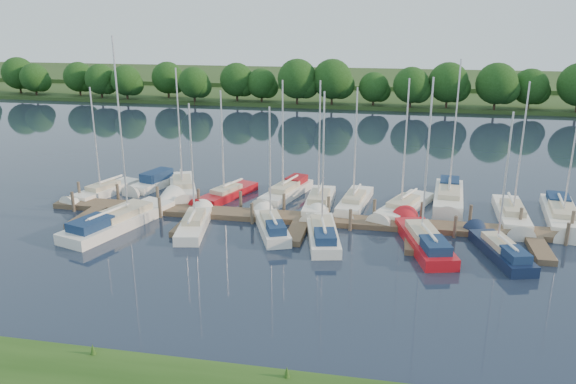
% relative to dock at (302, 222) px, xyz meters
% --- Properties ---
extents(ground, '(260.00, 260.00, 0.00)m').
position_rel_dock_xyz_m(ground, '(0.00, -7.31, -0.20)').
color(ground, '#182231').
rests_on(ground, ground).
extents(dock, '(40.00, 6.00, 0.40)m').
position_rel_dock_xyz_m(dock, '(0.00, 0.00, 0.00)').
color(dock, '#4F3C2C').
rests_on(dock, ground).
extents(mooring_pilings, '(38.24, 2.84, 2.00)m').
position_rel_dock_xyz_m(mooring_pilings, '(0.00, 1.13, 0.40)').
color(mooring_pilings, '#473D33').
rests_on(mooring_pilings, ground).
extents(far_shore, '(180.00, 30.00, 0.60)m').
position_rel_dock_xyz_m(far_shore, '(0.00, 67.69, 0.10)').
color(far_shore, '#243C17').
rests_on(far_shore, ground).
extents(distant_hill, '(220.00, 40.00, 1.40)m').
position_rel_dock_xyz_m(distant_hill, '(0.00, 92.69, 0.50)').
color(distant_hill, '#385425').
rests_on(distant_hill, ground).
extents(treeline, '(145.76, 9.31, 8.27)m').
position_rel_dock_xyz_m(treeline, '(0.70, 54.43, 3.76)').
color(treeline, '#38281C').
rests_on(treeline, ground).
extents(sailboat_n_0, '(3.58, 7.47, 9.57)m').
position_rel_dock_xyz_m(sailboat_n_0, '(-17.77, 3.59, 0.07)').
color(sailboat_n_0, white).
rests_on(sailboat_n_0, ground).
extents(motorboat, '(3.26, 6.33, 1.80)m').
position_rel_dock_xyz_m(motorboat, '(-14.37, 6.70, 0.16)').
color(motorboat, white).
rests_on(motorboat, ground).
extents(sailboat_n_2, '(4.83, 8.52, 11.04)m').
position_rel_dock_xyz_m(sailboat_n_2, '(-11.47, 5.80, 0.08)').
color(sailboat_n_2, white).
rests_on(sailboat_n_2, ground).
extents(sailboat_n_3, '(3.84, 7.29, 9.38)m').
position_rel_dock_xyz_m(sailboat_n_3, '(-7.24, 4.79, 0.07)').
color(sailboat_n_3, '#B31018').
rests_on(sailboat_n_3, ground).
extents(sailboat_n_4, '(3.67, 7.99, 10.27)m').
position_rel_dock_xyz_m(sailboat_n_4, '(-2.41, 5.98, 0.14)').
color(sailboat_n_4, white).
rests_on(sailboat_n_4, ground).
extents(sailboat_n_5, '(2.04, 8.14, 10.56)m').
position_rel_dock_xyz_m(sailboat_n_5, '(0.75, 3.73, 0.08)').
color(sailboat_n_5, white).
rests_on(sailboat_n_5, ground).
extents(sailboat_n_6, '(2.68, 7.87, 9.88)m').
position_rel_dock_xyz_m(sailboat_n_6, '(3.45, 4.76, 0.07)').
color(sailboat_n_6, white).
rests_on(sailboat_n_6, ground).
extents(sailboat_n_7, '(4.76, 8.31, 10.71)m').
position_rel_dock_xyz_m(sailboat_n_7, '(7.27, 4.10, 0.07)').
color(sailboat_n_7, white).
rests_on(sailboat_n_7, ground).
extents(sailboat_n_8, '(2.99, 9.55, 11.96)m').
position_rel_dock_xyz_m(sailboat_n_8, '(11.01, 7.39, 0.12)').
color(sailboat_n_8, white).
rests_on(sailboat_n_8, ground).
extents(sailboat_n_9, '(2.23, 8.38, 10.76)m').
position_rel_dock_xyz_m(sailboat_n_9, '(15.33, 3.80, 0.08)').
color(sailboat_n_9, white).
rests_on(sailboat_n_9, ground).
extents(sailboat_n_10, '(3.21, 9.50, 11.85)m').
position_rel_dock_xyz_m(sailboat_n_10, '(18.99, 4.46, 0.12)').
color(sailboat_n_10, white).
rests_on(sailboat_n_10, ground).
extents(sailboat_s_0, '(5.33, 11.05, 13.91)m').
position_rel_dock_xyz_m(sailboat_s_0, '(-12.81, -2.52, 0.14)').
color(sailboat_s_0, white).
rests_on(sailboat_s_0, ground).
extents(sailboat_s_1, '(2.77, 7.31, 9.40)m').
position_rel_dock_xyz_m(sailboat_s_1, '(-7.42, -2.36, 0.08)').
color(sailboat_s_1, white).
rests_on(sailboat_s_1, ground).
extents(sailboat_s_2, '(3.81, 7.01, 9.29)m').
position_rel_dock_xyz_m(sailboat_s_2, '(-1.84, -1.95, 0.14)').
color(sailboat_s_2, white).
rests_on(sailboat_s_2, ground).
extents(sailboat_s_3, '(3.32, 8.20, 10.43)m').
position_rel_dock_xyz_m(sailboat_s_3, '(1.84, -2.40, 0.13)').
color(sailboat_s_3, white).
rests_on(sailboat_s_3, ground).
extents(sailboat_s_4, '(3.94, 9.06, 11.52)m').
position_rel_dock_xyz_m(sailboat_s_4, '(8.62, -2.49, 0.14)').
color(sailboat_s_4, '#B31018').
rests_on(sailboat_s_4, ground).
extents(sailboat_s_5, '(3.43, 7.46, 9.59)m').
position_rel_dock_xyz_m(sailboat_s_5, '(13.37, -3.22, 0.13)').
color(sailboat_s_5, '#101C37').
rests_on(sailboat_s_5, ground).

